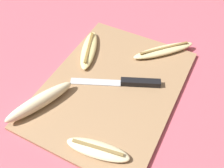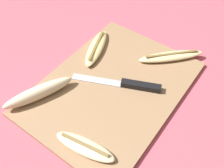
{
  "view_description": "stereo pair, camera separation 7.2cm",
  "coord_description": "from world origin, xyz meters",
  "px_view_note": "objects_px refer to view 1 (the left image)",
  "views": [
    {
      "loc": [
        -0.42,
        -0.21,
        0.57
      ],
      "look_at": [
        0.0,
        0.0,
        0.02
      ],
      "focal_mm": 42.0,
      "sensor_mm": 36.0,
      "label": 1
    },
    {
      "loc": [
        -0.38,
        -0.28,
        0.57
      ],
      "look_at": [
        0.0,
        0.0,
        0.02
      ],
      "focal_mm": 42.0,
      "sensor_mm": 36.0,
      "label": 2
    }
  ],
  "objects_px": {
    "banana_ripe_center": "(164,50)",
    "banana_golden_short": "(89,50)",
    "banana_cream_curved": "(98,150)",
    "knife": "(132,82)",
    "banana_pale_long": "(40,101)"
  },
  "relations": [
    {
      "from": "banana_ripe_center",
      "to": "banana_pale_long",
      "type": "xyz_separation_m",
      "value": [
        -0.34,
        0.22,
        0.01
      ]
    },
    {
      "from": "knife",
      "to": "banana_golden_short",
      "type": "xyz_separation_m",
      "value": [
        0.06,
        0.17,
        0.0
      ]
    },
    {
      "from": "banana_ripe_center",
      "to": "banana_golden_short",
      "type": "distance_m",
      "value": 0.23
    },
    {
      "from": "knife",
      "to": "banana_cream_curved",
      "type": "height_order",
      "value": "banana_cream_curved"
    },
    {
      "from": "banana_ripe_center",
      "to": "banana_golden_short",
      "type": "xyz_separation_m",
      "value": [
        -0.1,
        0.21,
        0.0
      ]
    },
    {
      "from": "knife",
      "to": "banana_pale_long",
      "type": "xyz_separation_m",
      "value": [
        -0.18,
        0.18,
        0.01
      ]
    },
    {
      "from": "banana_cream_curved",
      "to": "banana_pale_long",
      "type": "height_order",
      "value": "banana_pale_long"
    },
    {
      "from": "banana_cream_curved",
      "to": "banana_golden_short",
      "type": "xyz_separation_m",
      "value": [
        0.28,
        0.19,
        0.0
      ]
    },
    {
      "from": "banana_cream_curved",
      "to": "banana_golden_short",
      "type": "height_order",
      "value": "same"
    },
    {
      "from": "knife",
      "to": "banana_ripe_center",
      "type": "height_order",
      "value": "banana_ripe_center"
    },
    {
      "from": "knife",
      "to": "banana_pale_long",
      "type": "bearing_deg",
      "value": 110.75
    },
    {
      "from": "banana_ripe_center",
      "to": "banana_pale_long",
      "type": "height_order",
      "value": "banana_pale_long"
    },
    {
      "from": "banana_cream_curved",
      "to": "banana_pale_long",
      "type": "relative_size",
      "value": 0.82
    },
    {
      "from": "banana_cream_curved",
      "to": "banana_ripe_center",
      "type": "bearing_deg",
      "value": -2.93
    },
    {
      "from": "banana_cream_curved",
      "to": "knife",
      "type": "bearing_deg",
      "value": 3.74
    }
  ]
}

